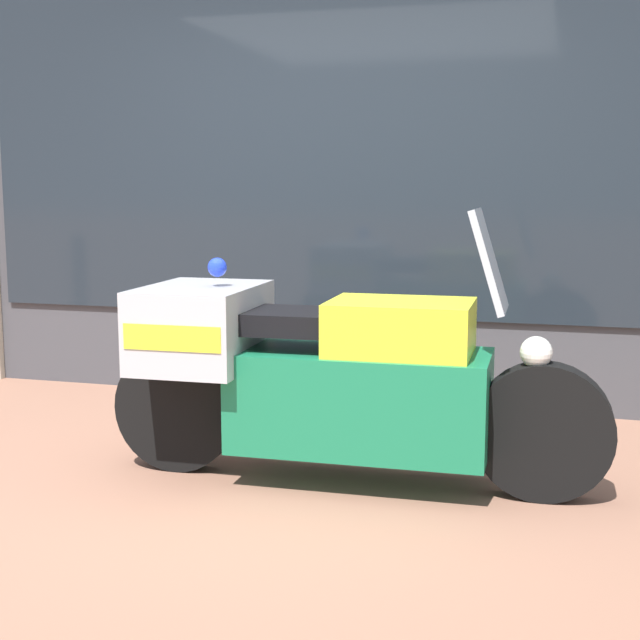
# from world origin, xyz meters

# --- Properties ---
(ground_plane) EXTENTS (60.00, 60.00, 0.00)m
(ground_plane) POSITION_xyz_m (0.00, 0.00, 0.00)
(ground_plane) COLOR #8E604C
(shop_building) EXTENTS (6.54, 0.55, 3.46)m
(shop_building) POSITION_xyz_m (-0.40, 2.00, 1.74)
(shop_building) COLOR #424247
(shop_building) RESTS_ON ground
(window_display) EXTENTS (5.26, 0.30, 1.98)m
(window_display) POSITION_xyz_m (0.34, 2.03, 0.47)
(window_display) COLOR slate
(window_display) RESTS_ON ground
(paramedic_motorcycle) EXTENTS (2.32, 0.71, 1.27)m
(paramedic_motorcycle) POSITION_xyz_m (0.33, 0.28, 0.52)
(paramedic_motorcycle) COLOR black
(paramedic_motorcycle) RESTS_ON ground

